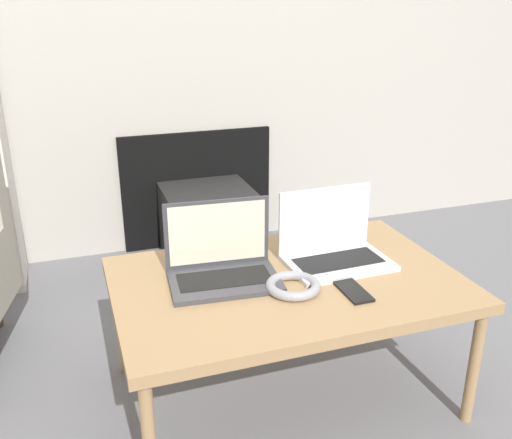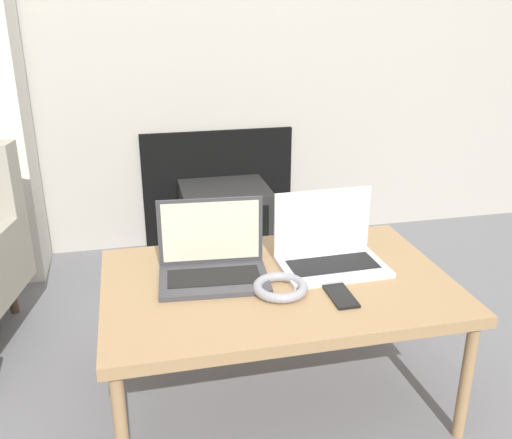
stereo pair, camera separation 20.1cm
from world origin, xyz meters
name	(u,v)px [view 2 (the right image)]	position (x,y,z in m)	size (l,w,h in m)	color
table	(277,290)	(0.00, 0.31, 0.40)	(1.07, 0.70, 0.43)	#9E7A51
laptop_left	(213,260)	(-0.19, 0.38, 0.49)	(0.35, 0.25, 0.23)	#38383D
laptop_right	(329,249)	(0.19, 0.38, 0.49)	(0.34, 0.23, 0.23)	silver
headphones	(280,287)	(-0.01, 0.23, 0.45)	(0.17, 0.17, 0.03)	gray
phone	(340,296)	(0.15, 0.16, 0.44)	(0.07, 0.15, 0.01)	black
tv	(225,222)	(0.03, 1.45, 0.18)	(0.44, 0.39, 0.37)	black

